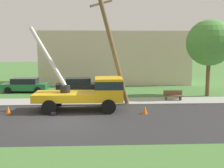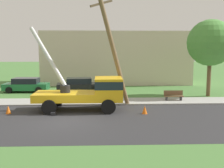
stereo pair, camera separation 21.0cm
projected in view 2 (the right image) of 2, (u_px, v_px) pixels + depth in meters
name	position (u px, v px, depth m)	size (l,w,h in m)	color
ground_plane	(81.00, 90.00, 28.66)	(120.00, 120.00, 0.00)	#477538
road_asphalt	(66.00, 121.00, 16.77)	(80.00, 8.78, 0.01)	#2B2B2D
sidewalk_strip	(75.00, 102.00, 22.45)	(80.00, 2.69, 0.10)	#9E9E99
utility_truck	(90.00, 91.00, 19.42)	(6.76, 3.20, 5.98)	gold
leaning_utility_pole	(113.00, 48.00, 20.20)	(3.06, 1.88, 8.69)	brown
traffic_cone_ahead	(145.00, 110.00, 18.45)	(0.36, 0.36, 0.56)	orange
traffic_cone_behind	(8.00, 110.00, 18.48)	(0.36, 0.36, 0.56)	orange
parked_sedan_green	(26.00, 85.00, 27.62)	(4.43, 2.06, 1.42)	#1E6638
parked_sedan_black	(79.00, 85.00, 27.61)	(4.56, 2.30, 1.42)	black
park_bench	(174.00, 96.00, 22.76)	(1.60, 0.45, 0.90)	brown
roadside_tree_near	(210.00, 43.00, 24.63)	(4.19, 4.19, 7.00)	brown
lowrise_building_backdrop	(116.00, 58.00, 34.54)	(18.00, 6.00, 6.40)	beige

